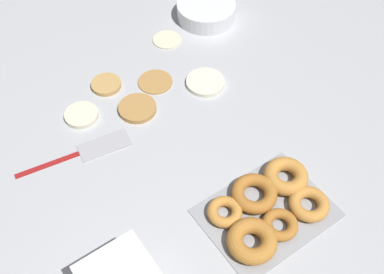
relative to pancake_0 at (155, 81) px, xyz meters
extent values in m
plane|color=#B2B5BA|center=(-0.08, -0.12, 0.00)|extent=(3.00, 3.00, 0.00)
cylinder|color=#B27F42|center=(0.00, 0.00, 0.00)|extent=(0.10, 0.10, 0.01)
cylinder|color=silver|center=(0.11, -0.09, 0.00)|extent=(0.11, 0.11, 0.01)
cylinder|color=#B27F42|center=(-0.10, -0.06, 0.00)|extent=(0.10, 0.10, 0.01)
cylinder|color=beige|center=(0.13, 0.14, 0.00)|extent=(0.09, 0.09, 0.01)
cylinder|color=tan|center=(-0.12, 0.07, 0.00)|extent=(0.08, 0.08, 0.01)
cylinder|color=beige|center=(-0.23, 0.00, 0.00)|extent=(0.09, 0.09, 0.01)
cube|color=#93969B|center=(-0.02, -0.51, 0.00)|extent=(0.29, 0.22, 0.01)
torus|color=#B7752D|center=(-0.10, -0.55, 0.02)|extent=(0.11, 0.11, 0.04)
torus|color=#AD6B28|center=(-0.02, -0.55, 0.01)|extent=(0.08, 0.08, 0.02)
torus|color=#C68438|center=(0.07, -0.55, 0.02)|extent=(0.09, 0.09, 0.03)
torus|color=#C68438|center=(-0.10, -0.46, 0.01)|extent=(0.08, 0.08, 0.02)
torus|color=#AD6B28|center=(-0.02, -0.46, 0.02)|extent=(0.11, 0.11, 0.03)
torus|color=#C68438|center=(0.07, -0.47, 0.02)|extent=(0.11, 0.11, 0.04)
cylinder|color=white|center=(0.30, 0.16, 0.02)|extent=(0.19, 0.19, 0.05)
cube|color=white|center=(-0.39, -0.50, 0.13)|extent=(0.13, 0.11, 0.03)
cube|color=maroon|center=(-0.38, -0.09, 0.00)|extent=(0.16, 0.04, 0.01)
cube|color=#A8A8AD|center=(-0.23, -0.11, 0.00)|extent=(0.14, 0.08, 0.01)
camera|label=1|loc=(-0.48, -0.87, 0.97)|focal=45.00mm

